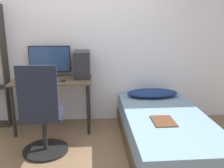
{
  "coord_description": "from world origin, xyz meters",
  "views": [
    {
      "loc": [
        0.24,
        -2.25,
        1.54
      ],
      "look_at": [
        0.48,
        0.76,
        0.75
      ],
      "focal_mm": 40.0,
      "sensor_mm": 36.0,
      "label": 1
    }
  ],
  "objects_px": {
    "keyboard": "(45,81)",
    "monitor": "(50,60)",
    "pc_tower": "(82,64)",
    "bed": "(165,132)",
    "office_chair": "(43,121)"
  },
  "relations": [
    {
      "from": "keyboard",
      "to": "pc_tower",
      "type": "relative_size",
      "value": 1.02
    },
    {
      "from": "office_chair",
      "to": "monitor",
      "type": "relative_size",
      "value": 1.84
    },
    {
      "from": "bed",
      "to": "keyboard",
      "type": "distance_m",
      "value": 1.69
    },
    {
      "from": "monitor",
      "to": "keyboard",
      "type": "relative_size",
      "value": 1.54
    },
    {
      "from": "office_chair",
      "to": "bed",
      "type": "bearing_deg",
      "value": 1.56
    },
    {
      "from": "office_chair",
      "to": "pc_tower",
      "type": "relative_size",
      "value": 2.88
    },
    {
      "from": "office_chair",
      "to": "bed",
      "type": "distance_m",
      "value": 1.46
    },
    {
      "from": "office_chair",
      "to": "monitor",
      "type": "height_order",
      "value": "monitor"
    },
    {
      "from": "bed",
      "to": "pc_tower",
      "type": "distance_m",
      "value": 1.46
    },
    {
      "from": "pc_tower",
      "to": "monitor",
      "type": "bearing_deg",
      "value": 168.85
    },
    {
      "from": "bed",
      "to": "office_chair",
      "type": "bearing_deg",
      "value": -178.44
    },
    {
      "from": "keyboard",
      "to": "monitor",
      "type": "bearing_deg",
      "value": 84.64
    },
    {
      "from": "bed",
      "to": "monitor",
      "type": "bearing_deg",
      "value": 149.29
    },
    {
      "from": "monitor",
      "to": "keyboard",
      "type": "height_order",
      "value": "monitor"
    },
    {
      "from": "bed",
      "to": "monitor",
      "type": "height_order",
      "value": "monitor"
    }
  ]
}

